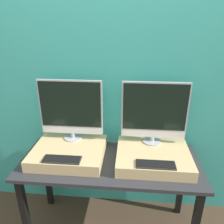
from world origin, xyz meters
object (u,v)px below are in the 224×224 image
(monitor_left, at_px, (71,109))
(monitor_right, at_px, (154,112))
(keyboard_left, at_px, (62,159))
(keyboard_right, at_px, (156,165))

(monitor_left, bearing_deg, monitor_right, 0.00)
(keyboard_left, height_order, monitor_right, monitor_right)
(monitor_right, bearing_deg, keyboard_right, -90.00)
(keyboard_left, xyz_separation_m, monitor_right, (0.71, 0.34, 0.28))
(monitor_left, bearing_deg, keyboard_left, -90.00)
(monitor_right, height_order, keyboard_right, monitor_right)
(monitor_left, xyz_separation_m, monitor_right, (0.71, 0.00, 0.00))
(monitor_left, xyz_separation_m, keyboard_left, (0.00, -0.34, -0.28))
(monitor_left, bearing_deg, keyboard_right, -25.69)
(keyboard_left, distance_m, keyboard_right, 0.71)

